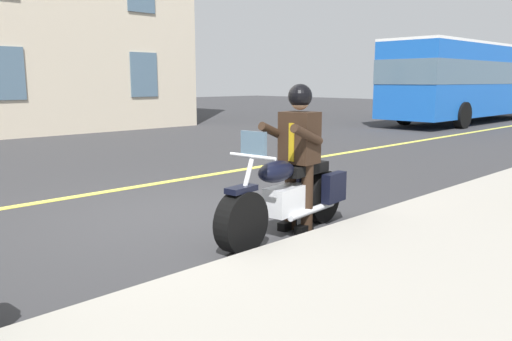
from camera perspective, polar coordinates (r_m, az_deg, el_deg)
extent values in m
plane|color=#333335|center=(6.80, -9.35, -5.15)|extent=(80.00, 80.00, 0.00)
cube|color=#E5DB4C|center=(8.49, -17.06, -2.39)|extent=(60.00, 0.16, 0.01)
cylinder|color=black|center=(5.25, -1.64, -5.86)|extent=(0.68, 0.28, 0.66)
cylinder|color=black|center=(6.47, 7.31, -2.88)|extent=(0.68, 0.28, 0.66)
cube|color=silver|center=(5.84, 3.46, -3.32)|extent=(0.59, 0.35, 0.32)
ellipsoid|color=black|center=(5.61, 2.32, -0.12)|extent=(0.59, 0.35, 0.24)
cube|color=black|center=(6.06, 5.41, 0.23)|extent=(0.73, 0.37, 0.12)
cube|color=black|center=(6.29, 8.81, -1.90)|extent=(0.41, 0.17, 0.36)
cube|color=black|center=(6.51, 5.46, -1.41)|extent=(0.41, 0.17, 0.36)
cylinder|color=silver|center=(5.20, -1.51, -2.95)|extent=(0.35, 0.09, 0.76)
cylinder|color=silver|center=(5.24, -0.40, 1.62)|extent=(0.11, 0.60, 0.04)
cube|color=black|center=(5.16, -1.66, -2.13)|extent=(0.38, 0.20, 0.06)
cylinder|color=silver|center=(6.03, 6.35, -4.49)|extent=(0.90, 0.19, 0.08)
cube|color=slate|center=(5.24, -0.26, 2.94)|extent=(0.08, 0.32, 0.28)
cylinder|color=black|center=(5.97, 5.79, -3.05)|extent=(0.14, 0.14, 0.84)
cube|color=black|center=(6.02, 5.42, -6.58)|extent=(0.27, 0.14, 0.10)
cylinder|color=black|center=(6.11, 3.91, -2.73)|extent=(0.14, 0.14, 0.84)
cube|color=black|center=(6.15, 3.54, -6.20)|extent=(0.27, 0.14, 0.10)
cube|color=black|center=(5.92, 4.94, 3.73)|extent=(0.37, 0.44, 0.60)
cube|color=#B28C14|center=(5.80, 4.05, 3.20)|extent=(0.03, 0.07, 0.44)
cylinder|color=black|center=(5.65, 5.78, 4.01)|extent=(0.56, 0.17, 0.28)
cylinder|color=black|center=(5.90, 2.19, 4.31)|extent=(0.56, 0.17, 0.28)
sphere|color=tan|center=(5.89, 5.00, 7.89)|extent=(0.22, 0.22, 0.22)
sphere|color=black|center=(5.89, 5.01, 8.37)|extent=(0.28, 0.28, 0.28)
cube|color=blue|center=(24.00, 23.01, 9.30)|extent=(11.00, 2.50, 2.85)
cube|color=slate|center=(24.00, 23.07, 10.07)|extent=(11.04, 2.52, 0.90)
cube|color=white|center=(24.04, 23.26, 12.81)|extent=(11.00, 2.50, 0.10)
cylinder|color=black|center=(27.81, 23.52, 6.63)|extent=(1.00, 0.30, 1.00)
cylinder|color=black|center=(21.71, 16.48, 6.31)|extent=(1.00, 0.30, 1.00)
cylinder|color=black|center=(20.63, 22.29, 5.80)|extent=(1.00, 0.30, 1.00)
cube|color=slate|center=(19.25, -12.54, 10.52)|extent=(1.10, 0.06, 1.60)
cube|color=slate|center=(17.23, -26.42, 9.81)|extent=(1.10, 0.06, 1.60)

